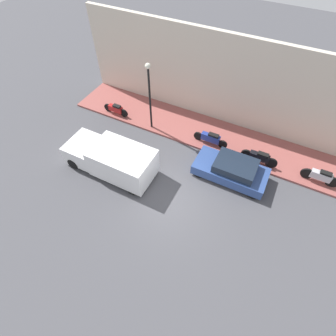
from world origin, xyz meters
name	(u,v)px	position (x,y,z in m)	size (l,w,h in m)	color
ground_plane	(169,199)	(0.00, 0.00, 0.00)	(60.00, 60.00, 0.00)	#47474C
sidewalk	(208,133)	(5.43, 0.00, 0.06)	(2.97, 18.34, 0.13)	#934C47
building_facade	(224,82)	(7.06, 0.00, 2.78)	(0.30, 18.34, 5.55)	beige
parked_car	(232,170)	(2.82, -2.28, 0.59)	(1.77, 3.85, 1.22)	#2D4784
delivery_van	(111,158)	(0.37, 3.65, 0.90)	(2.02, 4.99, 1.75)	white
motorcycle_red	(116,109)	(4.35, 6.14, 0.52)	(0.30, 1.82, 0.72)	#B21E1E
motorcycle_blue	(211,138)	(4.59, -0.43, 0.56)	(0.30, 2.09, 0.79)	navy
scooter_silver	(321,176)	(4.51, -6.55, 0.59)	(0.30, 1.92, 0.84)	#B7B7BF
motorcycle_black	(259,157)	(4.39, -3.37, 0.57)	(0.30, 2.04, 0.79)	black
streetlamp	(149,89)	(4.31, 3.43, 2.88)	(0.31, 0.31, 4.29)	black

